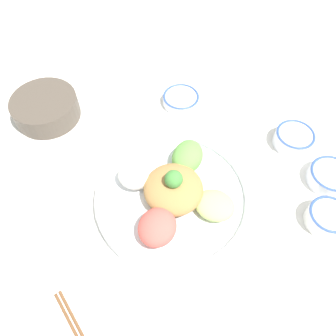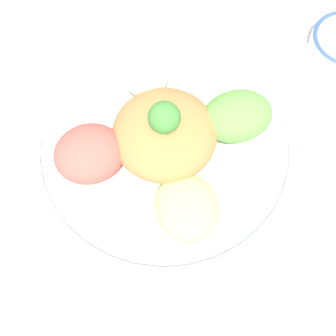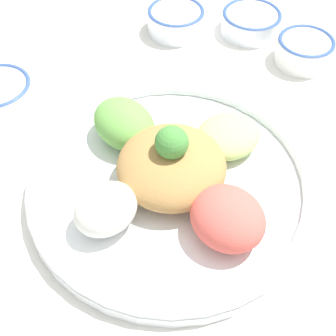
% 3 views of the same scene
% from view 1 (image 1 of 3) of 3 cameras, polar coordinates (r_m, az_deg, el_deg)
% --- Properties ---
extents(ground_plane, '(2.40, 2.40, 0.00)m').
position_cam_1_polar(ground_plane, '(0.85, -1.00, -4.87)').
color(ground_plane, white).
extents(salad_platter, '(0.40, 0.40, 0.12)m').
position_cam_1_polar(salad_platter, '(0.82, 0.90, -4.53)').
color(salad_platter, white).
rests_on(salad_platter, ground_plane).
extents(sauce_bowl_red, '(0.11, 0.11, 0.03)m').
position_cam_1_polar(sauce_bowl_red, '(1.05, 2.26, 11.92)').
color(sauce_bowl_red, white).
rests_on(sauce_bowl_red, ground_plane).
extents(rice_bowl_blue, '(0.10, 0.10, 0.05)m').
position_cam_1_polar(rice_bowl_blue, '(0.89, 26.04, -7.73)').
color(rice_bowl_blue, white).
rests_on(rice_bowl_blue, ground_plane).
extents(sauce_bowl_dark, '(0.11, 0.11, 0.05)m').
position_cam_1_polar(sauce_bowl_dark, '(0.99, 21.06, 4.88)').
color(sauce_bowl_dark, white).
rests_on(sauce_bowl_dark, ground_plane).
extents(rice_bowl_plain, '(0.11, 0.11, 0.04)m').
position_cam_1_polar(rice_bowl_plain, '(0.96, 26.40, -1.30)').
color(rice_bowl_plain, white).
rests_on(rice_bowl_plain, ground_plane).
extents(side_serving_bowl, '(0.19, 0.19, 0.07)m').
position_cam_1_polar(side_serving_bowl, '(1.06, -20.58, 9.93)').
color(side_serving_bowl, '#51473D').
rests_on(side_serving_bowl, ground_plane).
extents(serving_spoon_main, '(0.13, 0.05, 0.01)m').
position_cam_1_polar(serving_spoon_main, '(0.84, -20.80, -13.51)').
color(serving_spoon_main, beige).
rests_on(serving_spoon_main, ground_plane).
extents(serving_spoon_extra, '(0.14, 0.09, 0.01)m').
position_cam_1_polar(serving_spoon_extra, '(0.95, -23.57, -2.37)').
color(serving_spoon_extra, beige).
rests_on(serving_spoon_extra, ground_plane).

